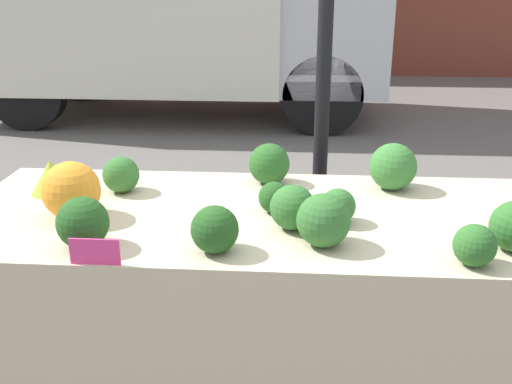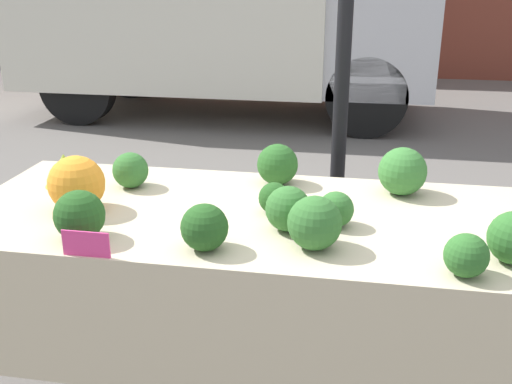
# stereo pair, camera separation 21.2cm
# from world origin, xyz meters

# --- Properties ---
(tent_pole) EXTENTS (0.07, 0.07, 2.35)m
(tent_pole) POSITION_xyz_m (0.26, 0.80, 1.17)
(tent_pole) COLOR black
(tent_pole) RESTS_ON ground_plane
(market_table) EXTENTS (2.15, 0.89, 0.82)m
(market_table) POSITION_xyz_m (0.00, -0.07, 0.72)
(market_table) COLOR beige
(market_table) RESTS_ON ground_plane
(orange_cauliflower) EXTENTS (0.20, 0.20, 0.20)m
(orange_cauliflower) POSITION_xyz_m (-0.64, -0.09, 0.92)
(orange_cauliflower) COLOR orange
(orange_cauliflower) RESTS_ON market_table
(romanesco_head) EXTENTS (0.17, 0.17, 0.13)m
(romanesco_head) POSITION_xyz_m (-0.81, 0.15, 0.88)
(romanesco_head) COLOR #93B238
(romanesco_head) RESTS_ON market_table
(broccoli_head_0) EXTENTS (0.12, 0.12, 0.12)m
(broccoli_head_0) POSITION_xyz_m (0.29, -0.07, 0.88)
(broccoli_head_0) COLOR #336B2D
(broccoli_head_0) RESTS_ON market_table
(broccoli_head_1) EXTENTS (0.13, 0.13, 0.13)m
(broccoli_head_1) POSITION_xyz_m (0.67, -0.36, 0.88)
(broccoli_head_1) COLOR #2D6628
(broccoli_head_1) RESTS_ON market_table
(broccoli_head_2) EXTENTS (0.14, 0.14, 0.14)m
(broccoli_head_2) POSITION_xyz_m (-0.54, 0.18, 0.89)
(broccoli_head_2) COLOR #336B2D
(broccoli_head_2) RESTS_ON market_table
(broccoli_head_3) EXTENTS (0.16, 0.16, 0.16)m
(broccoli_head_3) POSITION_xyz_m (-0.52, -0.32, 0.90)
(broccoli_head_3) COLOR #23511E
(broccoli_head_3) RESTS_ON market_table
(broccoli_head_4) EXTENTS (0.19, 0.19, 0.19)m
(broccoli_head_4) POSITION_xyz_m (0.52, 0.29, 0.91)
(broccoli_head_4) COLOR #387533
(broccoli_head_4) RESTS_ON market_table
(broccoli_head_5) EXTENTS (0.11, 0.11, 0.11)m
(broccoli_head_5) POSITION_xyz_m (0.06, 0.01, 0.87)
(broccoli_head_5) COLOR #23511E
(broccoli_head_5) RESTS_ON market_table
(broccoli_head_6) EXTENTS (0.17, 0.17, 0.17)m
(broccoli_head_6) POSITION_xyz_m (0.23, -0.25, 0.90)
(broccoli_head_6) COLOR #336B2D
(broccoli_head_6) RESTS_ON market_table
(broccoli_head_8) EXTENTS (0.15, 0.15, 0.15)m
(broccoli_head_8) POSITION_xyz_m (-0.10, -0.32, 0.89)
(broccoli_head_8) COLOR #23511E
(broccoli_head_8) RESTS_ON market_table
(broccoli_head_9) EXTENTS (0.17, 0.17, 0.17)m
(broccoli_head_9) POSITION_xyz_m (0.03, 0.32, 0.90)
(broccoli_head_9) COLOR #285B23
(broccoli_head_9) RESTS_ON market_table
(broccoli_head_10) EXTENTS (0.15, 0.15, 0.15)m
(broccoli_head_10) POSITION_xyz_m (0.13, -0.13, 0.89)
(broccoli_head_10) COLOR #336B2D
(broccoli_head_10) RESTS_ON market_table
(price_sign) EXTENTS (0.15, 0.01, 0.08)m
(price_sign) POSITION_xyz_m (-0.45, -0.43, 0.86)
(price_sign) COLOR #E53D84
(price_sign) RESTS_ON market_table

